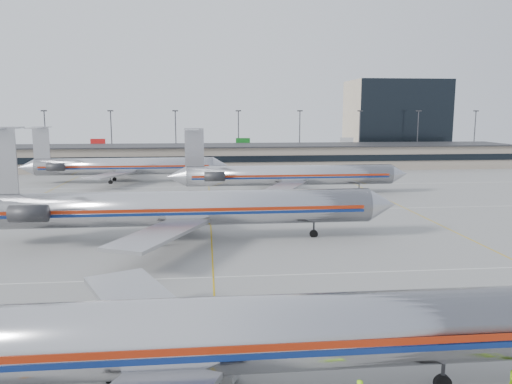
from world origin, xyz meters
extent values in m
plane|color=gray|center=(0.00, 0.00, 0.00)|extent=(260.00, 260.00, 0.00)
cube|color=silver|center=(0.00, 10.00, 0.01)|extent=(160.00, 0.15, 0.02)
cube|color=gray|center=(0.00, 98.00, 3.00)|extent=(160.00, 16.00, 6.00)
cube|color=black|center=(0.00, 89.90, 3.20)|extent=(160.00, 0.20, 1.60)
cube|color=#2D2D30|center=(0.00, 98.00, 6.10)|extent=(162.00, 17.00, 0.30)
cylinder|color=#38383D|center=(-45.00, 112.00, 7.50)|extent=(0.30, 0.30, 15.00)
cube|color=#2D2D30|center=(-45.00, 112.00, 15.10)|extent=(1.60, 0.40, 0.35)
cylinder|color=#38383D|center=(-27.00, 112.00, 7.50)|extent=(0.30, 0.30, 15.00)
cube|color=#2D2D30|center=(-27.00, 112.00, 15.10)|extent=(1.60, 0.40, 0.35)
cylinder|color=#38383D|center=(-9.00, 112.00, 7.50)|extent=(0.30, 0.30, 15.00)
cube|color=#2D2D30|center=(-9.00, 112.00, 15.10)|extent=(1.60, 0.40, 0.35)
cylinder|color=#38383D|center=(9.00, 112.00, 7.50)|extent=(0.30, 0.30, 15.00)
cube|color=#2D2D30|center=(9.00, 112.00, 15.10)|extent=(1.60, 0.40, 0.35)
cylinder|color=#38383D|center=(27.00, 112.00, 7.50)|extent=(0.30, 0.30, 15.00)
cube|color=#2D2D30|center=(27.00, 112.00, 15.10)|extent=(1.60, 0.40, 0.35)
cylinder|color=#38383D|center=(45.00, 112.00, 7.50)|extent=(0.30, 0.30, 15.00)
cube|color=#2D2D30|center=(45.00, 112.00, 15.10)|extent=(1.60, 0.40, 0.35)
cylinder|color=#38383D|center=(63.00, 112.00, 7.50)|extent=(0.30, 0.30, 15.00)
cube|color=#2D2D30|center=(63.00, 112.00, 15.10)|extent=(1.60, 0.40, 0.35)
cylinder|color=#38383D|center=(81.00, 112.00, 7.50)|extent=(0.30, 0.30, 15.00)
cube|color=#2D2D30|center=(81.00, 112.00, 15.10)|extent=(1.60, 0.40, 0.35)
cube|color=tan|center=(62.00, 128.00, 12.50)|extent=(30.00, 20.00, 25.00)
cylinder|color=silver|center=(-2.62, -9.58, 3.62)|extent=(41.36, 3.83, 3.83)
cube|color=#9C230B|center=(-2.62, -11.51, 3.77)|extent=(39.29, 0.05, 0.36)
cube|color=navy|center=(-2.62, -11.51, 3.36)|extent=(39.29, 0.05, 0.29)
cube|color=#A9A9AD|center=(-4.69, -2.34, 2.59)|extent=(9.62, 14.02, 0.33)
cylinder|color=#2D2D30|center=(11.86, -9.58, 0.85)|extent=(0.21, 0.21, 1.71)
cylinder|color=#2D2D30|center=(-5.72, -7.10, 0.85)|extent=(0.21, 0.21, 1.71)
cylinder|color=black|center=(11.86, -9.58, 0.36)|extent=(0.93, 0.31, 0.93)
cylinder|color=silver|center=(-2.98, 23.54, 3.77)|extent=(43.07, 3.98, 3.98)
cone|color=silver|center=(20.28, 23.54, 3.77)|extent=(3.45, 3.98, 3.98)
cube|color=#9C230B|center=(-2.98, 21.54, 3.93)|extent=(40.92, 0.05, 0.38)
cube|color=navy|center=(-2.98, 21.54, 3.50)|extent=(40.92, 0.05, 0.30)
cube|color=#A9A9AD|center=(-5.14, 31.08, 2.69)|extent=(10.01, 14.60, 0.34)
cube|color=#A9A9AD|center=(-5.14, 16.00, 2.69)|extent=(10.01, 14.60, 0.34)
cylinder|color=#2D2D30|center=(-19.13, 26.61, 4.09)|extent=(3.88, 1.83, 1.83)
cylinder|color=#2D2D30|center=(-19.13, 20.47, 4.09)|extent=(3.88, 1.83, 1.83)
cylinder|color=#2D2D30|center=(12.09, 23.54, 0.89)|extent=(0.22, 0.22, 1.78)
cylinder|color=#2D2D30|center=(-6.21, 20.96, 0.89)|extent=(0.22, 0.22, 1.78)
cylinder|color=#2D2D30|center=(-6.21, 26.12, 0.89)|extent=(0.22, 0.22, 1.78)
cylinder|color=black|center=(12.09, 23.54, 0.38)|extent=(0.97, 0.32, 0.97)
cylinder|color=silver|center=(14.67, 55.05, 3.43)|extent=(37.26, 3.63, 3.63)
cone|color=silver|center=(34.86, 55.05, 3.43)|extent=(3.14, 3.63, 3.63)
cone|color=#A9A9AD|center=(-5.72, 55.05, 3.43)|extent=(3.53, 3.63, 3.63)
cube|color=#9C230B|center=(14.67, 53.23, 3.58)|extent=(35.39, 0.05, 0.34)
cube|color=navy|center=(14.67, 53.23, 3.19)|extent=(35.39, 0.05, 0.27)
cube|color=#A9A9AD|center=(12.71, 61.91, 2.45)|extent=(9.12, 13.29, 0.31)
cube|color=#A9A9AD|center=(12.71, 48.19, 2.45)|extent=(9.12, 13.29, 0.31)
cube|color=#A9A9AD|center=(-2.49, 55.05, 8.58)|extent=(3.33, 0.25, 6.67)
cube|color=#A9A9AD|center=(-2.78, 55.05, 11.72)|extent=(2.35, 10.29, 0.18)
cylinder|color=#2D2D30|center=(0.94, 57.85, 3.73)|extent=(3.53, 1.67, 1.67)
cylinder|color=#2D2D30|center=(0.94, 52.26, 3.73)|extent=(3.53, 1.67, 1.67)
cylinder|color=#2D2D30|center=(27.41, 55.05, 0.81)|extent=(0.20, 0.20, 1.62)
cylinder|color=#2D2D30|center=(11.73, 52.70, 0.81)|extent=(0.20, 0.20, 1.62)
cylinder|color=#2D2D30|center=(11.73, 57.40, 0.81)|extent=(0.20, 0.20, 1.62)
cylinder|color=black|center=(27.41, 55.05, 0.34)|extent=(0.88, 0.29, 0.88)
cylinder|color=silver|center=(-17.36, 73.96, 3.39)|extent=(36.77, 3.58, 3.58)
cone|color=silver|center=(2.57, 73.96, 3.39)|extent=(3.10, 3.58, 3.58)
cone|color=#A9A9AD|center=(-37.49, 73.96, 3.39)|extent=(3.48, 3.58, 3.58)
cube|color=#9C230B|center=(-17.36, 72.16, 3.53)|extent=(34.93, 0.05, 0.34)
cube|color=navy|center=(-17.36, 72.16, 3.14)|extent=(34.93, 0.05, 0.27)
cube|color=#A9A9AD|center=(-19.29, 80.73, 2.42)|extent=(9.00, 13.12, 0.31)
cube|color=#A9A9AD|center=(-19.29, 67.19, 2.42)|extent=(9.00, 13.12, 0.31)
cube|color=#A9A9AD|center=(-34.29, 73.96, 8.47)|extent=(3.29, 0.24, 6.58)
cube|color=#A9A9AD|center=(-34.58, 73.96, 11.56)|extent=(2.32, 10.16, 0.17)
cylinder|color=#2D2D30|center=(-30.91, 76.72, 3.68)|extent=(3.48, 1.64, 1.64)
cylinder|color=#2D2D30|center=(-30.91, 71.20, 3.68)|extent=(3.48, 1.64, 1.64)
cylinder|color=#2D2D30|center=(-4.78, 73.96, 0.80)|extent=(0.19, 0.19, 1.60)
cylinder|color=#2D2D30|center=(-20.26, 71.64, 0.80)|extent=(0.19, 0.19, 1.60)
cylinder|color=#2D2D30|center=(-20.26, 76.28, 0.80)|extent=(0.19, 0.19, 1.60)
cylinder|color=black|center=(-4.78, 73.96, 0.34)|extent=(0.87, 0.29, 0.87)
cube|color=#9B9B9B|center=(-0.52, -7.26, 0.41)|extent=(3.46, 2.43, 0.45)
cube|color=#2D2D30|center=(0.02, -7.26, 1.45)|extent=(3.36, 2.11, 1.17)
cylinder|color=black|center=(0.66, -6.76, 0.23)|extent=(0.45, 0.15, 0.45)
cylinder|color=black|center=(0.66, -7.76, 0.23)|extent=(0.45, 0.15, 0.45)
cylinder|color=black|center=(-1.70, -6.76, 0.23)|extent=(0.45, 0.15, 0.45)
cylinder|color=black|center=(-1.70, -7.76, 0.23)|extent=(0.45, 0.15, 0.45)
camera|label=1|loc=(-0.49, -33.06, 14.59)|focal=35.00mm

